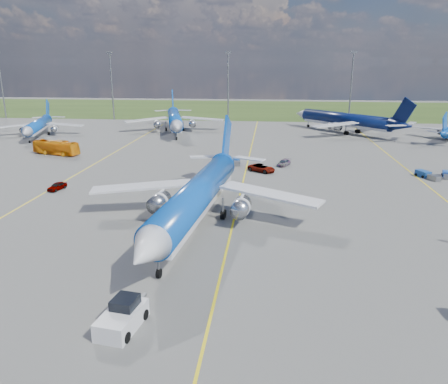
# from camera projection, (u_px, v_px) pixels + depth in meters

# --- Properties ---
(ground) EXTENTS (400.00, 400.00, 0.00)m
(ground) POSITION_uv_depth(u_px,v_px,m) (222.00, 268.00, 42.57)
(ground) COLOR #585855
(ground) RESTS_ON ground
(grass_strip) EXTENTS (400.00, 80.00, 0.01)m
(grass_strip) POSITION_uv_depth(u_px,v_px,m) (260.00, 109.00, 185.50)
(grass_strip) COLOR #2D4719
(grass_strip) RESTS_ON ground
(taxiway_lines) EXTENTS (60.25, 160.00, 0.02)m
(taxiway_lines) POSITION_uv_depth(u_px,v_px,m) (242.00, 189.00, 68.95)
(taxiway_lines) COLOR yellow
(taxiway_lines) RESTS_ON ground
(floodlight_masts) EXTENTS (202.20, 0.50, 22.70)m
(floodlight_masts) POSITION_uv_depth(u_px,v_px,m) (289.00, 83.00, 142.78)
(floodlight_masts) COLOR slate
(floodlight_masts) RESTS_ON ground
(bg_jet_nw) EXTENTS (32.50, 37.76, 8.44)m
(bg_jet_nw) POSITION_uv_depth(u_px,v_px,m) (40.00, 136.00, 118.15)
(bg_jet_nw) COLOR #0C49AE
(bg_jet_nw) RESTS_ON ground
(bg_jet_nnw) EXTENTS (39.55, 46.55, 10.56)m
(bg_jet_nnw) POSITION_uv_depth(u_px,v_px,m) (175.00, 132.00, 124.83)
(bg_jet_nnw) COLOR #0C49AE
(bg_jet_nnw) RESTS_ON ground
(bg_jet_n) EXTENTS (50.69, 51.23, 10.72)m
(bg_jet_n) POSITION_uv_depth(u_px,v_px,m) (344.00, 133.00, 123.68)
(bg_jet_n) COLOR #071440
(bg_jet_n) RESTS_ON ground
(main_airliner) EXTENTS (36.20, 45.25, 11.08)m
(main_airliner) POSITION_uv_depth(u_px,v_px,m) (198.00, 225.00, 53.94)
(main_airliner) COLOR #0C49AE
(main_airliner) RESTS_ON ground
(pushback_tug) EXTENTS (3.10, 6.59, 2.19)m
(pushback_tug) POSITION_uv_depth(u_px,v_px,m) (123.00, 317.00, 32.93)
(pushback_tug) COLOR silver
(pushback_tug) RESTS_ON ground
(apron_bus) EXTENTS (11.26, 5.76, 3.06)m
(apron_bus) POSITION_uv_depth(u_px,v_px,m) (56.00, 148.00, 94.33)
(apron_bus) COLOR orange
(apron_bus) RESTS_ON ground
(service_car_a) EXTENTS (2.19, 3.77, 1.21)m
(service_car_a) POSITION_uv_depth(u_px,v_px,m) (57.00, 186.00, 68.47)
(service_car_a) COLOR #999999
(service_car_a) RESTS_ON ground
(service_car_b) EXTENTS (5.61, 4.76, 1.43)m
(service_car_b) POSITION_uv_depth(u_px,v_px,m) (262.00, 168.00, 79.67)
(service_car_b) COLOR #999999
(service_car_b) RESTS_ON ground
(service_car_c) EXTENTS (3.17, 4.34, 1.17)m
(service_car_c) POSITION_uv_depth(u_px,v_px,m) (284.00, 163.00, 84.41)
(service_car_c) COLOR #999999
(service_car_c) RESTS_ON ground
(baggage_tug_w) EXTENTS (2.22, 4.32, 0.94)m
(baggage_tug_w) POSITION_uv_depth(u_px,v_px,m) (447.00, 175.00, 75.92)
(baggage_tug_w) COLOR #1C49A9
(baggage_tug_w) RESTS_ON ground
(baggage_tug_c) EXTENTS (1.76, 4.44, 0.97)m
(baggage_tug_c) POSITION_uv_depth(u_px,v_px,m) (236.00, 161.00, 86.07)
(baggage_tug_c) COLOR #1A4EA1
(baggage_tug_c) RESTS_ON ground
(baggage_tug_e) EXTENTS (3.20, 4.96, 1.09)m
(baggage_tug_e) POSITION_uv_depth(u_px,v_px,m) (427.00, 175.00, 75.45)
(baggage_tug_e) COLOR #184693
(baggage_tug_e) RESTS_ON ground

